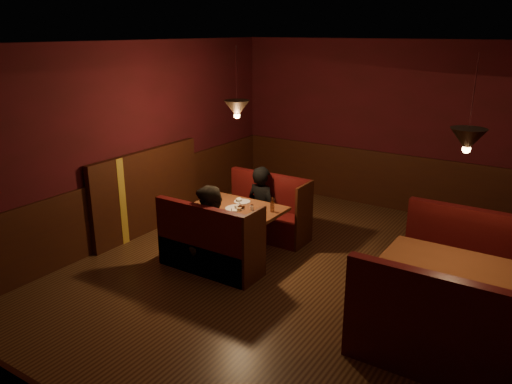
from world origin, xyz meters
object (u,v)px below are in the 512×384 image
Objects in this scene: main_table at (239,217)px; diner_b at (211,217)px; second_table at (449,281)px; second_bench_near at (429,339)px; main_bench_near at (208,250)px; second_bench_far at (465,271)px; main_bench_far at (267,217)px; diner_a at (262,191)px.

main_table is 0.72m from diner_b.
diner_b is (0.04, -0.68, 0.22)m from main_table.
second_table is 0.90× the size of second_bench_near.
second_bench_far is at bearing 20.81° from main_bench_near.
main_bench_far is 0.93× the size of diner_b.
diner_a is (-0.06, 1.39, 0.42)m from main_bench_near.
main_bench_far is 0.94× the size of second_bench_near.
second_table is 2.91m from diner_b.
second_bench_far reaches higher than main_bench_far.
second_table is 0.84m from second_bench_near.
main_bench_far is (0.01, 0.72, -0.22)m from main_table.
diner_b reaches higher than main_bench_far.
main_bench_far is 0.94× the size of second_bench_far.
second_bench_far reaches higher than main_table.
main_table is 3.00m from second_bench_far.
diner_b reaches higher than second_bench_near.
diner_a is (-3.00, 0.27, 0.39)m from second_bench_far.
second_table is 0.90× the size of diner_b.
diner_b reaches higher than main_bench_near.
main_bench_far is 1.45m from main_bench_near.
main_bench_near is (0.00, -1.45, 0.00)m from main_bench_far.
second_table is (2.92, 0.31, 0.26)m from main_bench_near.
diner_b is (-2.89, -0.27, 0.19)m from second_table.
second_table is at bearing 92.20° from second_bench_near.
second_bench_far is (2.95, -0.33, 0.04)m from main_bench_far.
diner_a reaches higher than second_bench_near.
main_table is 0.91× the size of main_bench_far.
second_bench_far is at bearing 90.00° from second_bench_near.
main_bench_near is 0.96× the size of diner_a.
diner_a reaches higher than main_bench_far.
second_bench_far is 3.14m from diner_b.
second_bench_far is 1.62m from second_bench_near.
diner_b is (0.02, -1.40, 0.45)m from main_bench_far.
second_table is at bearing 9.29° from diner_b.
second_bench_near is at bearing 158.52° from diner_a.
second_table is (2.93, -0.41, 0.04)m from main_table.
diner_b reaches higher than diner_a.
main_table is at bearing -172.39° from second_bench_far.
diner_b is at bearing 104.09° from diner_a.
second_bench_near reaches higher than main_bench_near.
main_table is 2.96m from second_table.
second_bench_near is at bearing -33.38° from main_bench_far.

